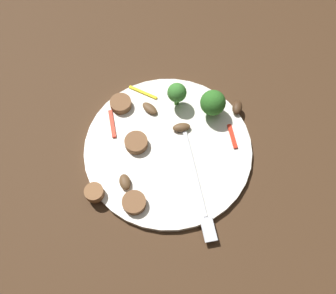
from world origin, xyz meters
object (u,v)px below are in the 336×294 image
object	(u,v)px
mushroom_2	(150,108)
broccoli_floret_1	(177,93)
pepper_strip_1	(232,136)
mushroom_1	(125,182)
broccoli_floret_0	(213,103)
mushroom_0	(237,108)
sausage_slice_2	(121,104)
pepper_strip_0	(112,124)
sausage_slice_0	(134,203)
pepper_strip_2	(143,92)
sausage_slice_1	(94,193)
sausage_slice_3	(136,145)
mushroom_3	(181,127)
plate	(168,148)
fork	(199,190)

from	to	relation	value
mushroom_2	broccoli_floret_1	bearing A→B (deg)	110.43
pepper_strip_1	mushroom_1	bearing A→B (deg)	-59.71
broccoli_floret_0	mushroom_0	xyz separation A→B (m)	(-0.01, 0.04, -0.02)
sausage_slice_2	pepper_strip_0	xyz separation A→B (m)	(0.04, -0.01, -0.00)
sausage_slice_0	pepper_strip_2	bearing A→B (deg)	-177.14
sausage_slice_0	pepper_strip_0	xyz separation A→B (m)	(-0.13, -0.05, -0.00)
broccoli_floret_1	sausage_slice_0	xyz separation A→B (m)	(0.18, -0.05, -0.02)
sausage_slice_1	pepper_strip_2	size ratio (longest dim) A/B	0.54
sausage_slice_3	sausage_slice_0	bearing A→B (deg)	5.40
mushroom_2	mushroom_3	xyz separation A→B (m)	(0.03, 0.05, 0.00)
sausage_slice_0	mushroom_3	xyz separation A→B (m)	(-0.13, 0.06, -0.00)
plate	broccoli_floret_0	distance (m)	0.10
fork	sausage_slice_1	world-z (taller)	sausage_slice_1
fork	mushroom_2	distance (m)	0.16
fork	pepper_strip_1	xyz separation A→B (m)	(-0.09, 0.05, 0.00)
plate	pepper_strip_2	world-z (taller)	pepper_strip_2
mushroom_1	pepper_strip_2	bearing A→B (deg)	177.29
mushroom_3	pepper_strip_0	size ratio (longest dim) A/B	0.56
sausage_slice_0	pepper_strip_1	size ratio (longest dim) A/B	0.81
plate	sausage_slice_3	bearing A→B (deg)	-85.58
plate	sausage_slice_0	bearing A→B (deg)	-22.99
fork	mushroom_0	world-z (taller)	mushroom_0
plate	pepper_strip_0	distance (m)	0.10
mushroom_0	mushroom_3	distance (m)	0.10
sausage_slice_1	mushroom_1	xyz separation A→B (m)	(-0.02, 0.04, -0.00)
fork	pepper_strip_0	size ratio (longest dim) A/B	3.54
broccoli_floret_0	mushroom_1	size ratio (longest dim) A/B	1.98
sausage_slice_2	mushroom_1	world-z (taller)	sausage_slice_2
sausage_slice_1	mushroom_0	distance (m)	0.26
sausage_slice_0	sausage_slice_1	size ratio (longest dim) A/B	1.24
sausage_slice_3	mushroom_3	world-z (taller)	sausage_slice_3
fork	sausage_slice_1	size ratio (longest dim) A/B	6.37
broccoli_floret_0	sausage_slice_2	bearing A→B (deg)	-90.44
mushroom_0	mushroom_3	bearing A→B (deg)	-63.27
sausage_slice_1	pepper_strip_2	distance (m)	0.19
broccoli_floret_1	fork	bearing A→B (deg)	16.45
sausage_slice_2	sausage_slice_1	bearing A→B (deg)	-6.09
pepper_strip_0	mushroom_3	bearing A→B (deg)	90.38
fork	sausage_slice_0	world-z (taller)	sausage_slice_0
plate	sausage_slice_0	xyz separation A→B (m)	(0.10, -0.04, 0.01)
pepper_strip_1	broccoli_floret_0	bearing A→B (deg)	-139.92
mushroom_0	pepper_strip_2	xyz separation A→B (m)	(-0.02, -0.16, -0.00)
pepper_strip_1	plate	bearing A→B (deg)	-75.10
sausage_slice_2	pepper_strip_0	bearing A→B (deg)	-14.51
sausage_slice_0	sausage_slice_2	xyz separation A→B (m)	(-0.16, -0.04, 0.00)
fork	sausage_slice_3	world-z (taller)	sausage_slice_3
mushroom_1	pepper_strip_1	bearing A→B (deg)	120.29
mushroom_2	pepper_strip_1	size ratio (longest dim) A/B	0.69
plate	pepper_strip_0	xyz separation A→B (m)	(-0.03, -0.09, 0.01)
sausage_slice_1	mushroom_1	world-z (taller)	sausage_slice_1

